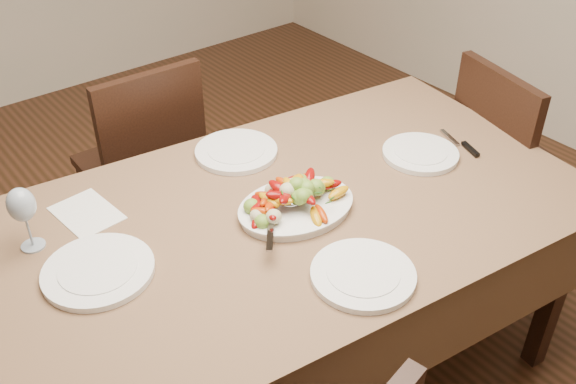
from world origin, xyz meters
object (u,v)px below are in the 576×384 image
(serving_platter, at_px, (296,209))
(plate_far, at_px, (236,152))
(dining_table, at_px, (288,300))
(chair_right, at_px, (518,173))
(chair_far, at_px, (139,164))
(wine_glass, at_px, (25,217))
(plate_left, at_px, (98,271))
(plate_right, at_px, (420,154))
(plate_near, at_px, (363,275))

(serving_platter, height_order, plate_far, serving_platter)
(dining_table, relative_size, chair_right, 1.94)
(chair_far, bearing_deg, dining_table, 94.88)
(dining_table, bearing_deg, wine_glass, 155.24)
(plate_left, relative_size, plate_right, 1.15)
(chair_far, height_order, plate_near, chair_far)
(plate_far, bearing_deg, serving_platter, -97.11)
(plate_right, distance_m, plate_far, 0.62)
(dining_table, height_order, plate_far, plate_far)
(plate_right, bearing_deg, plate_left, 173.02)
(serving_platter, relative_size, plate_far, 1.26)
(chair_right, bearing_deg, plate_left, 97.57)
(chair_far, bearing_deg, chair_right, 140.50)
(plate_near, relative_size, wine_glass, 1.35)
(dining_table, xyz_separation_m, chair_far, (-0.06, 0.92, 0.10))
(serving_platter, bearing_deg, plate_far, 82.89)
(plate_right, relative_size, wine_glass, 1.24)
(plate_far, height_order, plate_near, same)
(plate_far, bearing_deg, plate_near, -97.24)
(dining_table, distance_m, plate_far, 0.53)
(plate_right, relative_size, plate_far, 0.92)
(chair_far, xyz_separation_m, plate_near, (0.02, -1.27, 0.29))
(plate_right, distance_m, plate_near, 0.64)
(chair_far, xyz_separation_m, wine_glass, (-0.60, -0.61, 0.39))
(plate_left, bearing_deg, serving_platter, -11.34)
(serving_platter, distance_m, plate_left, 0.59)
(serving_platter, distance_m, wine_glass, 0.75)
(dining_table, distance_m, serving_platter, 0.39)
(dining_table, distance_m, chair_right, 1.12)
(chair_right, xyz_separation_m, serving_platter, (-1.10, 0.07, 0.30))
(chair_right, bearing_deg, plate_right, 98.85)
(dining_table, xyz_separation_m, plate_right, (0.53, -0.05, 0.39))
(plate_far, distance_m, wine_glass, 0.72)
(plate_right, xyz_separation_m, plate_near, (-0.57, -0.31, 0.00))
(dining_table, relative_size, plate_near, 6.66)
(plate_far, bearing_deg, dining_table, -99.18)
(serving_platter, xyz_separation_m, plate_right, (0.52, -0.02, -0.00))
(plate_far, bearing_deg, wine_glass, -176.20)
(chair_right, distance_m, plate_far, 1.18)
(plate_left, relative_size, plate_far, 1.05)
(plate_left, height_order, plate_far, same)
(plate_right, height_order, wine_glass, wine_glass)
(chair_right, bearing_deg, plate_far, 80.87)
(serving_platter, xyz_separation_m, plate_near, (-0.04, -0.33, -0.00))
(chair_right, bearing_deg, chair_far, 62.93)
(serving_platter, height_order, plate_left, serving_platter)
(plate_left, xyz_separation_m, plate_right, (1.10, -0.13, 0.00))
(serving_platter, bearing_deg, wine_glass, 153.71)
(chair_far, xyz_separation_m, serving_platter, (0.06, -0.94, 0.30))
(plate_left, distance_m, plate_near, 0.69)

